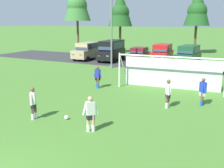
% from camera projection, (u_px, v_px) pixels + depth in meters
% --- Properties ---
extents(ground_plane, '(400.00, 400.00, 0.00)m').
position_uv_depth(ground_plane, '(146.00, 85.00, 20.47)').
color(ground_plane, '#477A2D').
extents(parking_lot_strip, '(52.00, 8.40, 0.01)m').
position_uv_depth(parking_lot_strip, '(179.00, 65.00, 29.57)').
color(parking_lot_strip, '#333335').
rests_on(parking_lot_strip, ground).
extents(soccer_ball, '(0.22, 0.22, 0.22)m').
position_uv_depth(soccer_ball, '(66.00, 117.00, 13.28)').
color(soccer_ball, white).
rests_on(soccer_ball, ground).
extents(soccer_goal, '(7.57, 2.66, 2.57)m').
position_uv_depth(soccer_goal, '(171.00, 71.00, 19.01)').
color(soccer_goal, white).
rests_on(soccer_goal, ground).
extents(player_striker_near, '(0.73, 0.32, 1.64)m').
position_uv_depth(player_striker_near, '(98.00, 77.00, 19.36)').
color(player_striker_near, brown).
rests_on(player_striker_near, ground).
extents(player_midfield_center, '(0.59, 0.58, 1.64)m').
position_uv_depth(player_midfield_center, '(90.00, 114.00, 11.69)').
color(player_midfield_center, tan).
rests_on(player_midfield_center, ground).
extents(player_winger_left, '(0.40, 0.72, 1.64)m').
position_uv_depth(player_winger_left, '(168.00, 94.00, 14.96)').
color(player_winger_left, brown).
rests_on(player_winger_left, ground).
extents(player_winger_right, '(0.41, 0.70, 1.64)m').
position_uv_depth(player_winger_right, '(33.00, 103.00, 13.20)').
color(player_winger_right, brown).
rests_on(player_winger_right, ground).
extents(player_trailing_back, '(0.52, 0.64, 1.64)m').
position_uv_depth(player_trailing_back, '(203.00, 92.00, 15.36)').
color(player_trailing_back, brown).
rests_on(player_trailing_back, ground).
extents(parked_car_slot_far_left, '(2.31, 4.69, 2.16)m').
position_uv_depth(parked_car_slot_far_left, '(87.00, 51.00, 33.69)').
color(parked_car_slot_far_left, tan).
rests_on(parked_car_slot_far_left, ground).
extents(parked_car_slot_left, '(2.48, 4.94, 2.52)m').
position_uv_depth(parked_car_slot_left, '(112.00, 50.00, 32.45)').
color(parked_car_slot_left, black).
rests_on(parked_car_slot_left, ground).
extents(parked_car_slot_center_left, '(2.27, 4.32, 1.72)m').
position_uv_depth(parked_car_slot_center_left, '(139.00, 54.00, 31.98)').
color(parked_car_slot_center_left, maroon).
rests_on(parked_car_slot_center_left, ground).
extents(parked_car_slot_center, '(2.41, 4.73, 2.16)m').
position_uv_depth(parked_car_slot_center, '(162.00, 53.00, 31.38)').
color(parked_car_slot_center, red).
rests_on(parked_car_slot_center, ground).
extents(parked_car_slot_center_right, '(2.36, 4.71, 2.16)m').
position_uv_depth(parked_car_slot_center_right, '(188.00, 55.00, 29.69)').
color(parked_car_slot_center_right, '#194C2D').
rests_on(parked_car_slot_center_right, ground).
extents(tree_left_edge, '(4.36, 4.36, 11.63)m').
position_uv_depth(tree_left_edge, '(77.00, 1.00, 42.42)').
color(tree_left_edge, brown).
rests_on(tree_left_edge, ground).
extents(tree_mid_left, '(3.64, 3.64, 9.71)m').
position_uv_depth(tree_mid_left, '(120.00, 8.00, 39.26)').
color(tree_mid_left, brown).
rests_on(tree_mid_left, ground).
extents(tree_center_back, '(3.74, 3.74, 9.98)m').
position_uv_depth(tree_center_back, '(198.00, 6.00, 38.02)').
color(tree_center_back, brown).
rests_on(tree_center_back, ground).
extents(street_lamp, '(2.00, 0.32, 7.04)m').
position_uv_depth(street_lamp, '(113.00, 33.00, 27.00)').
color(street_lamp, slate).
rests_on(street_lamp, ground).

